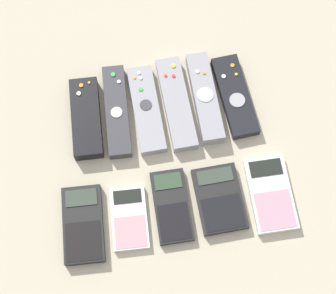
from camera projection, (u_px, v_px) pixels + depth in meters
The scene contains 12 objects.
ground_plane at pixel (170, 162), 1.04m from camera, with size 3.00×3.00×0.00m, color #B2A88E.
remote_0 at pixel (86, 118), 1.06m from camera, with size 0.06×0.16×0.03m.
remote_1 at pixel (117, 111), 1.07m from camera, with size 0.05×0.19×0.02m.
remote_2 at pixel (146, 110), 1.07m from camera, with size 0.05×0.18×0.02m.
remote_3 at pixel (176, 103), 1.07m from camera, with size 0.05×0.19×0.02m.
remote_4 at pixel (205, 98), 1.07m from camera, with size 0.04×0.18×0.03m.
remote_5 at pixel (235, 96), 1.08m from camera, with size 0.06×0.17×0.02m.
calculator_0 at pixel (83, 224), 0.99m from camera, with size 0.08×0.14×0.02m.
calculator_1 at pixel (129, 218), 1.00m from camera, with size 0.07×0.12×0.01m.
calculator_2 at pixel (172, 206), 1.00m from camera, with size 0.06×0.13×0.01m.
calculator_3 at pixel (219, 199), 1.01m from camera, with size 0.08×0.12×0.02m.
calculator_4 at pixel (271, 194), 1.01m from camera, with size 0.08×0.14×0.02m.
Camera 1 is at (-0.06, -0.35, 0.98)m, focal length 60.00 mm.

